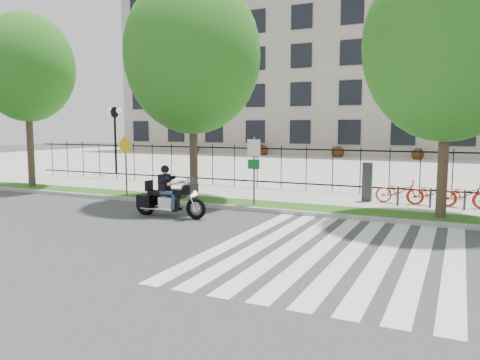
% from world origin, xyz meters
% --- Properties ---
extents(ground, '(120.00, 120.00, 0.00)m').
position_xyz_m(ground, '(0.00, 0.00, 0.00)').
color(ground, '#3C3C3F').
rests_on(ground, ground).
extents(curb, '(60.00, 0.20, 0.15)m').
position_xyz_m(curb, '(0.00, 4.10, 0.07)').
color(curb, '#9C9992').
rests_on(curb, ground).
extents(grass_verge, '(60.00, 1.50, 0.15)m').
position_xyz_m(grass_verge, '(0.00, 4.95, 0.07)').
color(grass_verge, '#1A4812').
rests_on(grass_verge, ground).
extents(sidewalk, '(60.00, 3.50, 0.15)m').
position_xyz_m(sidewalk, '(0.00, 7.45, 0.07)').
color(sidewalk, '#ACA9A1').
rests_on(sidewalk, ground).
extents(plaza, '(80.00, 34.00, 0.10)m').
position_xyz_m(plaza, '(0.00, 25.00, 0.05)').
color(plaza, '#ACA9A1').
rests_on(plaza, ground).
extents(crosswalk_stripes, '(5.70, 8.00, 0.01)m').
position_xyz_m(crosswalk_stripes, '(4.83, 0.00, 0.01)').
color(crosswalk_stripes, silver).
rests_on(crosswalk_stripes, ground).
extents(iron_fence, '(30.00, 0.06, 2.00)m').
position_xyz_m(iron_fence, '(0.00, 9.20, 1.15)').
color(iron_fence, black).
rests_on(iron_fence, sidewalk).
extents(office_building, '(60.00, 21.90, 20.15)m').
position_xyz_m(office_building, '(0.00, 44.92, 9.97)').
color(office_building, gray).
rests_on(office_building, ground).
extents(lamp_post_left, '(1.06, 0.70, 4.25)m').
position_xyz_m(lamp_post_left, '(-12.00, 12.00, 3.21)').
color(lamp_post_left, black).
rests_on(lamp_post_left, ground).
extents(street_tree_0, '(4.42, 4.42, 8.17)m').
position_xyz_m(street_tree_0, '(-11.20, 4.95, 5.77)').
color(street_tree_0, '#3D2C21').
rests_on(street_tree_0, grass_verge).
extents(street_tree_1, '(5.31, 5.31, 8.68)m').
position_xyz_m(street_tree_1, '(-2.13, 4.95, 5.76)').
color(street_tree_1, '#3D2C21').
rests_on(street_tree_1, grass_verge).
extents(street_tree_2, '(5.20, 5.20, 8.35)m').
position_xyz_m(street_tree_2, '(6.96, 4.95, 5.51)').
color(street_tree_2, '#3D2C21').
rests_on(street_tree_2, grass_verge).
extents(bike_share_station, '(7.74, 0.84, 1.50)m').
position_xyz_m(bike_share_station, '(8.12, 7.20, 0.61)').
color(bike_share_station, '#2D2D33').
rests_on(bike_share_station, sidewalk).
extents(sign_pole_regulatory, '(0.50, 0.09, 2.50)m').
position_xyz_m(sign_pole_regulatory, '(0.65, 4.58, 1.74)').
color(sign_pole_regulatory, '#59595B').
rests_on(sign_pole_regulatory, grass_verge).
extents(sign_pole_warning, '(0.78, 0.09, 2.49)m').
position_xyz_m(sign_pole_warning, '(-5.21, 4.58, 1.74)').
color(sign_pole_warning, '#59595B').
rests_on(sign_pole_warning, grass_verge).
extents(motorcycle_rider, '(2.71, 0.80, 2.09)m').
position_xyz_m(motorcycle_rider, '(-1.28, 1.94, 0.70)').
color(motorcycle_rider, black).
rests_on(motorcycle_rider, ground).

